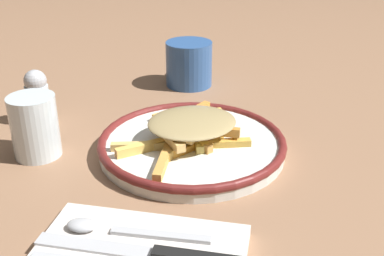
{
  "coord_description": "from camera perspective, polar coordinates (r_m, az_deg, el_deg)",
  "views": [
    {
      "loc": [
        -0.59,
        -0.11,
        0.32
      ],
      "look_at": [
        0.0,
        0.0,
        0.04
      ],
      "focal_mm": 44.66,
      "sensor_mm": 36.0,
      "label": 1
    }
  ],
  "objects": [
    {
      "name": "water_glass",
      "position": [
        0.69,
        -18.27,
        0.17
      ],
      "size": [
        0.06,
        0.06,
        0.09
      ],
      "primitive_type": "cylinder",
      "color": "silver",
      "rests_on": "ground_plane"
    },
    {
      "name": "fries_heap",
      "position": [
        0.67,
        -0.15,
        0.02
      ],
      "size": [
        0.22,
        0.19,
        0.04
      ],
      "color": "#DDB965",
      "rests_on": "plate"
    },
    {
      "name": "knife",
      "position": [
        0.48,
        -4.26,
        -14.72
      ],
      "size": [
        0.02,
        0.21,
        0.01
      ],
      "color": "black",
      "rests_on": "napkin"
    },
    {
      "name": "plate",
      "position": [
        0.67,
        0.0,
        -1.92
      ],
      "size": [
        0.26,
        0.26,
        0.02
      ],
      "color": "silver",
      "rests_on": "ground_plane"
    },
    {
      "name": "salt_shaker",
      "position": [
        0.79,
        -17.97,
        3.58
      ],
      "size": [
        0.04,
        0.04,
        0.09
      ],
      "color": "silver",
      "rests_on": "ground_plane"
    },
    {
      "name": "coffee_mug",
      "position": [
        0.92,
        -0.35,
        7.71
      ],
      "size": [
        0.11,
        0.09,
        0.08
      ],
      "color": "#325C9D",
      "rests_on": "ground_plane"
    },
    {
      "name": "ground_plane",
      "position": [
        0.68,
        0.0,
        -2.85
      ],
      "size": [
        2.6,
        2.6,
        0.0
      ],
      "primitive_type": "plane",
      "color": "#8F674B"
    },
    {
      "name": "spoon",
      "position": [
        0.51,
        -9.47,
        -11.81
      ],
      "size": [
        0.02,
        0.15,
        0.01
      ],
      "color": "silver",
      "rests_on": "napkin"
    }
  ]
}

